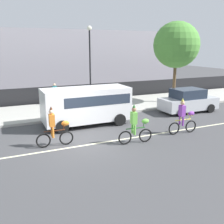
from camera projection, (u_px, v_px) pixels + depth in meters
name	position (u px, v px, depth m)	size (l,w,h in m)	color
ground_plane	(81.00, 142.00, 12.69)	(80.00, 80.00, 0.00)	#424244
road_centre_line	(85.00, 145.00, 12.25)	(36.00, 0.14, 0.01)	beige
sidewalk_curb	(53.00, 111.00, 18.42)	(60.00, 5.00, 0.15)	#ADAAA3
fence_line	(45.00, 96.00, 20.83)	(40.00, 0.08, 1.40)	black
building_backdrop	(47.00, 60.00, 28.62)	(28.00, 8.00, 6.13)	#99939E
parade_cyclist_orange	(55.00, 129.00, 11.96)	(1.72, 0.50, 1.92)	black
parade_cyclist_lime	(136.00, 126.00, 12.34)	(1.72, 0.50, 1.92)	black
parade_cyclist_purple	(183.00, 118.00, 13.74)	(1.72, 0.50, 1.92)	black
parked_van_white	(87.00, 103.00, 15.27)	(5.00, 2.22, 2.18)	white
parked_car_silver	(188.00, 101.00, 18.40)	(4.10, 1.92, 1.64)	#B7BABF
street_lamp_post	(90.00, 53.00, 20.02)	(0.36, 0.36, 5.86)	black
street_tree_near_lamp	(176.00, 45.00, 20.18)	(3.55, 3.55, 6.24)	brown
pedestrian_onlooker	(55.00, 93.00, 20.08)	(0.32, 0.20, 1.62)	#33333D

